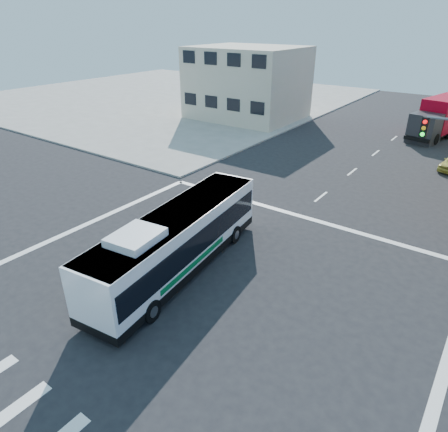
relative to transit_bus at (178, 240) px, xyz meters
The scene contains 5 objects.
ground 2.69m from the transit_bus, 24.20° to the right, with size 120.00×120.00×0.00m, color black.
sidewalk_nw 47.51m from the transit_bus, 134.07° to the left, with size 50.00×50.00×0.15m, color gray.
building_west 32.84m from the transit_bus, 117.35° to the left, with size 12.06×10.06×8.00m.
transit_bus is the anchor object (origin of this frame).
box_truck 33.41m from the transit_bus, 81.09° to the left, with size 4.20×8.86×3.84m.
Camera 1 is at (9.14, -10.87, 10.84)m, focal length 32.00 mm.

